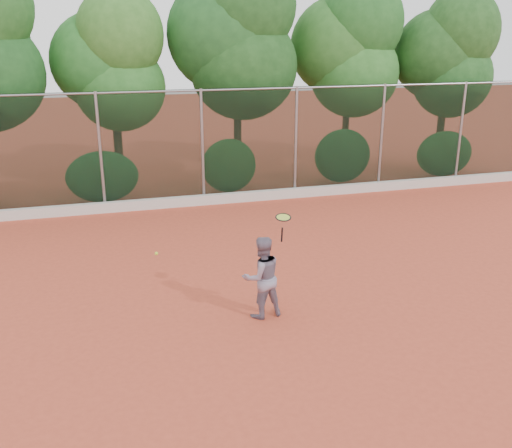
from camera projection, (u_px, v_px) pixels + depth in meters
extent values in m
plane|color=#BF462D|center=(269.00, 298.00, 11.46)|extent=(80.00, 80.00, 0.00)
cube|color=beige|center=(205.00, 200.00, 17.63)|extent=(24.00, 0.20, 0.30)
imported|color=slate|center=(262.00, 277.00, 10.51)|extent=(0.85, 0.71, 1.58)
cube|color=black|center=(202.00, 148.00, 17.29)|extent=(24.00, 0.01, 3.50)
cylinder|color=gray|center=(201.00, 90.00, 16.74)|extent=(24.00, 0.06, 0.06)
cylinder|color=gray|center=(100.00, 153.00, 16.51)|extent=(0.09, 0.09, 3.50)
cylinder|color=gray|center=(202.00, 148.00, 17.29)|extent=(0.09, 0.09, 3.50)
cylinder|color=gray|center=(296.00, 143.00, 18.06)|extent=(0.09, 0.09, 3.50)
cylinder|color=gray|center=(381.00, 138.00, 18.83)|extent=(0.09, 0.09, 3.50)
cylinder|color=gray|center=(460.00, 134.00, 19.60)|extent=(0.09, 0.09, 3.50)
cylinder|color=#3A2316|center=(119.00, 155.00, 18.94)|extent=(0.28, 0.28, 2.40)
ellipsoid|color=#266321|center=(120.00, 87.00, 18.20)|extent=(2.90, 2.40, 2.80)
ellipsoid|color=#205E20|center=(102.00, 61.00, 18.09)|extent=(3.20, 2.70, 3.10)
ellipsoid|color=#2D6121|center=(120.00, 35.00, 17.53)|extent=(2.70, 2.30, 2.90)
cylinder|color=#432A19|center=(238.00, 142.00, 19.60)|extent=(0.26, 0.26, 3.00)
ellipsoid|color=#296125|center=(244.00, 66.00, 18.76)|extent=(3.60, 3.00, 3.50)
ellipsoid|color=#286B29|center=(226.00, 34.00, 18.58)|extent=(3.90, 3.20, 3.80)
ellipsoid|color=#296526|center=(247.00, 5.00, 18.09)|extent=(3.20, 2.70, 3.30)
cylinder|color=#472A1B|center=(345.00, 139.00, 20.88)|extent=(0.24, 0.24, 2.70)
ellipsoid|color=#266221|center=(355.00, 73.00, 20.09)|extent=(3.20, 2.70, 3.10)
ellipsoid|color=#24581E|center=(339.00, 46.00, 19.95)|extent=(3.50, 2.90, 3.40)
ellipsoid|color=#1B501C|center=(361.00, 22.00, 19.48)|extent=(3.00, 2.50, 3.10)
cylinder|color=#412E19|center=(439.00, 139.00, 21.50)|extent=(0.28, 0.28, 2.50)
ellipsoid|color=#2D6B28|center=(452.00, 78.00, 20.74)|extent=(3.00, 2.50, 2.90)
ellipsoid|color=#2B6125|center=(438.00, 55.00, 20.63)|extent=(3.30, 2.80, 3.20)
ellipsoid|color=#2E6426|center=(461.00, 31.00, 20.16)|extent=(2.80, 2.40, 3.00)
ellipsoid|color=#2B722E|center=(102.00, 177.00, 17.53)|extent=(2.20, 1.16, 1.60)
ellipsoid|color=#32732B|center=(229.00, 166.00, 18.53)|extent=(1.80, 1.04, 1.76)
ellipsoid|color=#276828|center=(342.00, 156.00, 19.52)|extent=(2.00, 1.10, 1.84)
ellipsoid|color=#2D722B|center=(444.00, 154.00, 20.60)|extent=(2.16, 1.12, 1.64)
cylinder|color=black|center=(282.00, 235.00, 10.32)|extent=(0.05, 0.10, 0.29)
torus|color=black|center=(283.00, 217.00, 10.15)|extent=(0.33, 0.33, 0.08)
cylinder|color=#B8C83A|center=(283.00, 217.00, 10.15)|extent=(0.28, 0.28, 0.05)
sphere|color=#BFE433|center=(156.00, 254.00, 10.30)|extent=(0.06, 0.06, 0.06)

